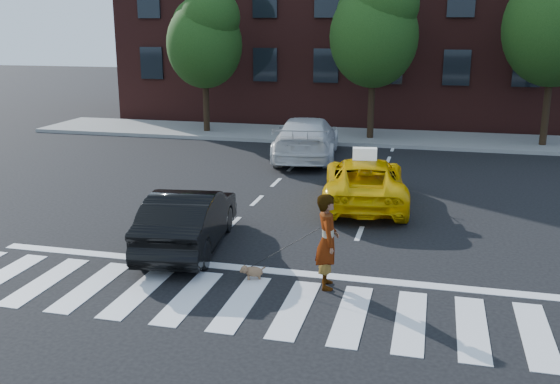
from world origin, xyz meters
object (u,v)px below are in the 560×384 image
(black_sedan, at_px, (188,219))
(woman, at_px, (327,241))
(tree_right, at_px, (558,14))
(white_suv, at_px, (307,138))
(tree_left, at_px, (205,35))
(tree_mid, at_px, (375,25))
(dog, at_px, (252,271))
(taxi, at_px, (365,181))

(black_sedan, xyz_separation_m, woman, (3.37, -1.40, 0.24))
(tree_right, xyz_separation_m, white_suv, (-8.93, -4.41, -4.47))
(tree_left, xyz_separation_m, woman, (8.34, -15.90, -3.52))
(white_suv, bearing_deg, woman, 97.01)
(tree_mid, bearing_deg, white_suv, -113.70)
(black_sedan, distance_m, white_suv, 10.11)
(black_sedan, distance_m, woman, 3.66)
(tree_mid, height_order, woman, tree_mid)
(woman, height_order, dog, woman)
(taxi, relative_size, black_sedan, 1.15)
(white_suv, relative_size, dog, 11.00)
(tree_left, xyz_separation_m, taxi, (8.37, -10.00, -3.78))
(black_sedan, bearing_deg, white_suv, -101.09)
(tree_mid, xyz_separation_m, tree_right, (7.00, -0.00, 0.41))
(tree_left, distance_m, dog, 17.84)
(tree_left, relative_size, black_sedan, 1.58)
(tree_right, xyz_separation_m, woman, (-6.16, -15.90, -4.34))
(tree_left, bearing_deg, taxi, -50.07)
(black_sedan, height_order, dog, black_sedan)
(tree_mid, height_order, tree_right, tree_right)
(tree_left, height_order, tree_mid, tree_mid)
(taxi, distance_m, woman, 5.91)
(dog, bearing_deg, taxi, 53.48)
(tree_right, bearing_deg, woman, -111.19)
(woman, bearing_deg, tree_right, -35.58)
(white_suv, height_order, woman, woman)
(tree_right, height_order, white_suv, tree_right)
(black_sedan, xyz_separation_m, dog, (1.89, -1.41, -0.51))
(tree_mid, distance_m, taxi, 10.87)
(tree_left, distance_m, white_suv, 7.98)
(tree_mid, relative_size, white_suv, 1.30)
(tree_right, xyz_separation_m, dog, (-7.65, -15.91, -5.09))
(tree_left, height_order, tree_right, tree_right)
(tree_mid, distance_m, white_suv, 6.30)
(tree_right, bearing_deg, dog, -115.67)
(tree_right, height_order, taxi, tree_right)
(tree_right, height_order, black_sedan, tree_right)
(tree_mid, relative_size, tree_right, 0.92)
(taxi, bearing_deg, white_suv, -70.83)
(tree_mid, xyz_separation_m, woman, (0.84, -15.90, -3.93))
(tree_left, xyz_separation_m, dog, (6.85, -15.91, -4.27))
(taxi, bearing_deg, black_sedan, 45.49)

